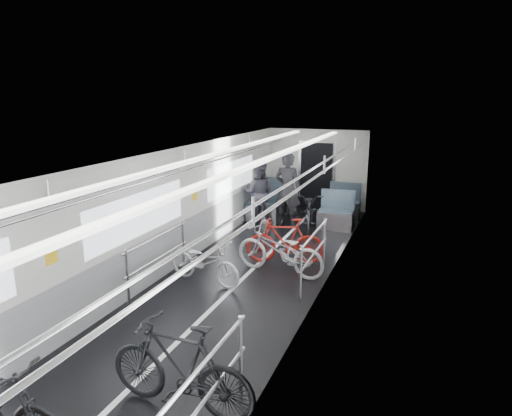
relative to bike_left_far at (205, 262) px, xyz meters
The scene contains 8 objects.
car_shell 1.45m from the bike_left_far, 62.29° to the left, with size 3.02×14.01×2.41m.
bike_left_far is the anchor object (origin of this frame).
bike_right_near 3.51m from the bike_left_far, 67.38° to the right, with size 0.51×1.79×1.08m, color black.
bike_right_mid 1.46m from the bike_left_far, 37.65° to the left, with size 0.64×1.84×0.97m, color silver.
bike_right_far 1.85m from the bike_left_far, 53.96° to the left, with size 0.45×1.61×0.97m, color #AE1E15.
bike_aisle 4.21m from the bike_left_far, 77.02° to the left, with size 0.67×1.92×1.01m, color black.
person_standing 4.19m from the bike_left_far, 85.36° to the left, with size 0.72×0.47×1.97m, color black.
person_seated 4.15m from the bike_left_far, 96.31° to the left, with size 0.82×0.64×1.68m, color #323039.
Camera 1 is at (3.08, -6.38, 3.41)m, focal length 32.00 mm.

